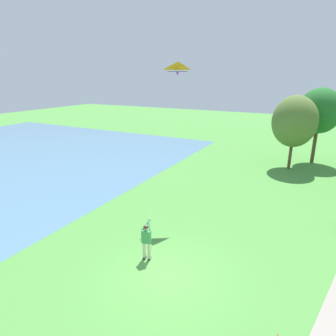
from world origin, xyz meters
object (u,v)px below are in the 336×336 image
flying_kite (178,71)px  tree_behind_path (320,111)px  tree_treeline_left (295,122)px  person_kite_flyer (146,239)px

flying_kite → tree_behind_path: flying_kite is taller
tree_behind_path → tree_treeline_left: size_ratio=1.09×
tree_behind_path → flying_kite: bearing=-113.4°
tree_behind_path → tree_treeline_left: 3.61m
flying_kite → tree_behind_path: (6.85, 15.83, -3.34)m
tree_treeline_left → tree_behind_path: bearing=60.2°
person_kite_flyer → flying_kite: size_ratio=0.26×
flying_kite → tree_treeline_left: flying_kite is taller
person_kite_flyer → tree_behind_path: tree_behind_path is taller
person_kite_flyer → tree_behind_path: size_ratio=0.26×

